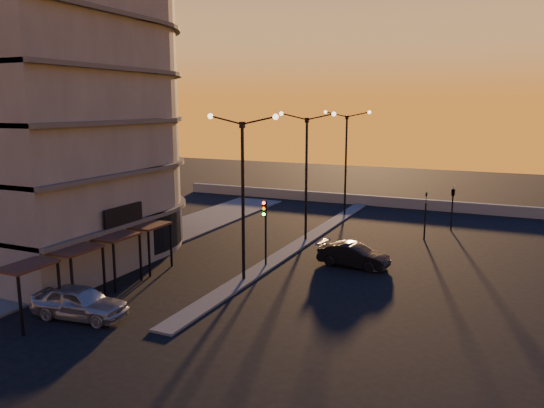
{
  "coord_description": "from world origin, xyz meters",
  "views": [
    {
      "loc": [
        13.55,
        -25.92,
        9.97
      ],
      "look_at": [
        -0.32,
        4.65,
        3.68
      ],
      "focal_mm": 35.0,
      "sensor_mm": 36.0,
      "label": 1
    }
  ],
  "objects_px": {
    "car_sedan": "(354,255)",
    "car_wagon": "(352,255)",
    "streetlamp_mid": "(306,166)",
    "car_hatchback": "(80,302)",
    "traffic_light_main": "(265,222)"
  },
  "relations": [
    {
      "from": "car_sedan",
      "to": "car_wagon",
      "type": "bearing_deg",
      "value": 31.67
    },
    {
      "from": "streetlamp_mid",
      "to": "traffic_light_main",
      "type": "distance_m",
      "value": 7.62
    },
    {
      "from": "car_hatchback",
      "to": "car_sedan",
      "type": "height_order",
      "value": "car_hatchback"
    },
    {
      "from": "car_wagon",
      "to": "streetlamp_mid",
      "type": "bearing_deg",
      "value": 56.77
    },
    {
      "from": "car_sedan",
      "to": "car_hatchback",
      "type": "bearing_deg",
      "value": 149.24
    },
    {
      "from": "streetlamp_mid",
      "to": "car_sedan",
      "type": "height_order",
      "value": "streetlamp_mid"
    },
    {
      "from": "car_sedan",
      "to": "car_wagon",
      "type": "distance_m",
      "value": 0.41
    },
    {
      "from": "streetlamp_mid",
      "to": "car_hatchback",
      "type": "distance_m",
      "value": 19.2
    },
    {
      "from": "car_sedan",
      "to": "car_wagon",
      "type": "height_order",
      "value": "car_sedan"
    },
    {
      "from": "car_wagon",
      "to": "car_sedan",
      "type": "bearing_deg",
      "value": -144.35
    },
    {
      "from": "traffic_light_main",
      "to": "streetlamp_mid",
      "type": "bearing_deg",
      "value": 90.0
    },
    {
      "from": "streetlamp_mid",
      "to": "car_hatchback",
      "type": "bearing_deg",
      "value": -104.25
    },
    {
      "from": "traffic_light_main",
      "to": "car_hatchback",
      "type": "relative_size",
      "value": 0.92
    },
    {
      "from": "car_hatchback",
      "to": "car_wagon",
      "type": "relative_size",
      "value": 1.02
    },
    {
      "from": "traffic_light_main",
      "to": "car_wagon",
      "type": "bearing_deg",
      "value": 29.7
    }
  ]
}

